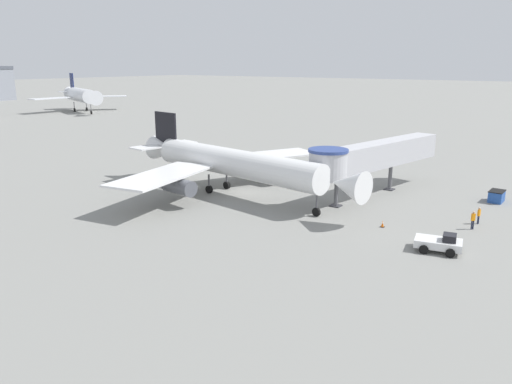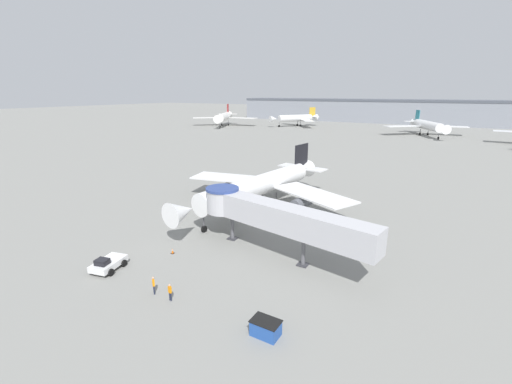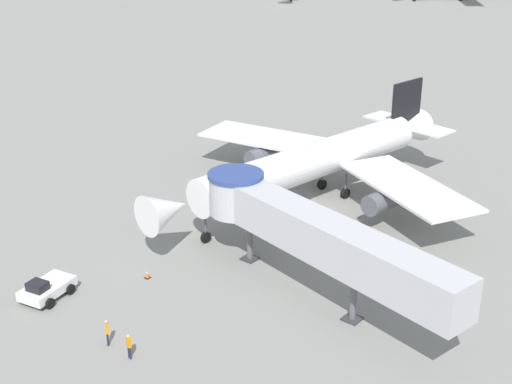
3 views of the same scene
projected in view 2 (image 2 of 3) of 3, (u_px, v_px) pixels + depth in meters
name	position (u px, v px, depth m)	size (l,w,h in m)	color
ground_plane	(267.00, 210.00, 52.95)	(800.00, 800.00, 0.00)	gray
main_airplane	(261.00, 185.00, 53.08)	(30.00, 32.46, 8.65)	white
jet_bridge	(270.00, 214.00, 37.68)	(21.87, 7.14, 6.35)	#B7B7BC
pushback_tug_white	(108.00, 264.00, 35.06)	(2.93, 3.99, 1.55)	silver
service_container_blue	(266.00, 328.00, 25.62)	(2.23, 1.50, 1.27)	#234C9E
traffic_cone_starboard_wing	(325.00, 227.00, 45.69)	(0.40, 0.40, 0.66)	black
traffic_cone_near_nose	(173.00, 251.00, 38.75)	(0.37, 0.37, 0.62)	black
ground_crew_marshaller	(154.00, 284.00, 30.79)	(0.38, 0.36, 1.73)	#1E2338
ground_crew_wing_walker	(170.00, 291.00, 29.80)	(0.34, 0.24, 1.63)	#1E2338
background_jet_teal_tail	(427.00, 125.00, 140.96)	(32.05, 30.98, 9.88)	white
background_jet_red_tail	(224.00, 117.00, 181.60)	(32.95, 32.63, 11.10)	white
background_jet_gold_tail	(296.00, 118.00, 179.86)	(24.66, 24.80, 9.68)	white
terminal_building	(374.00, 111.00, 206.05)	(166.68, 22.44, 13.37)	gray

